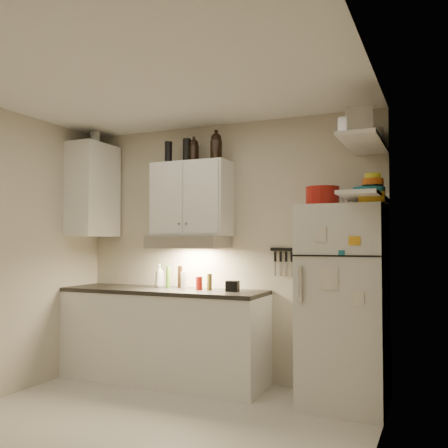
% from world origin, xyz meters
% --- Properties ---
extents(floor, '(3.20, 3.00, 0.02)m').
position_xyz_m(floor, '(0.00, 0.00, -0.01)').
color(floor, beige).
rests_on(floor, ground).
extents(ceiling, '(3.20, 3.00, 0.02)m').
position_xyz_m(ceiling, '(0.00, 0.00, 2.61)').
color(ceiling, white).
rests_on(ceiling, ground).
extents(back_wall, '(3.20, 0.02, 2.60)m').
position_xyz_m(back_wall, '(0.00, 1.51, 1.30)').
color(back_wall, beige).
rests_on(back_wall, ground).
extents(right_wall, '(0.02, 3.00, 2.60)m').
position_xyz_m(right_wall, '(1.61, 0.00, 1.30)').
color(right_wall, beige).
rests_on(right_wall, ground).
extents(base_cabinet, '(2.10, 0.60, 0.88)m').
position_xyz_m(base_cabinet, '(-0.55, 1.20, 0.44)').
color(base_cabinet, white).
rests_on(base_cabinet, floor).
extents(countertop, '(2.10, 0.62, 0.04)m').
position_xyz_m(countertop, '(-0.55, 1.20, 0.90)').
color(countertop, black).
rests_on(countertop, base_cabinet).
extents(upper_cabinet, '(0.80, 0.33, 0.75)m').
position_xyz_m(upper_cabinet, '(-0.30, 1.33, 1.83)').
color(upper_cabinet, white).
rests_on(upper_cabinet, back_wall).
extents(side_cabinet, '(0.33, 0.55, 1.00)m').
position_xyz_m(side_cabinet, '(-1.44, 1.20, 1.95)').
color(side_cabinet, white).
rests_on(side_cabinet, left_wall).
extents(range_hood, '(0.76, 0.46, 0.12)m').
position_xyz_m(range_hood, '(-0.30, 1.27, 1.39)').
color(range_hood, silver).
rests_on(range_hood, back_wall).
extents(fridge, '(0.70, 0.68, 1.70)m').
position_xyz_m(fridge, '(1.25, 1.16, 0.85)').
color(fridge, silver).
rests_on(fridge, floor).
extents(shelf_hi, '(0.30, 0.95, 0.03)m').
position_xyz_m(shelf_hi, '(1.45, 1.02, 2.20)').
color(shelf_hi, white).
rests_on(shelf_hi, right_wall).
extents(shelf_lo, '(0.30, 0.95, 0.03)m').
position_xyz_m(shelf_lo, '(1.45, 1.02, 1.76)').
color(shelf_lo, white).
rests_on(shelf_lo, right_wall).
extents(knife_strip, '(0.42, 0.02, 0.03)m').
position_xyz_m(knife_strip, '(0.70, 1.49, 1.32)').
color(knife_strip, black).
rests_on(knife_strip, back_wall).
extents(dutch_oven, '(0.31, 0.31, 0.17)m').
position_xyz_m(dutch_oven, '(1.08, 1.13, 1.78)').
color(dutch_oven, '#A21A12').
rests_on(dutch_oven, fridge).
extents(book_stack, '(0.23, 0.27, 0.08)m').
position_xyz_m(book_stack, '(1.51, 0.97, 1.74)').
color(book_stack, gold).
rests_on(book_stack, fridge).
extents(spice_jar, '(0.06, 0.06, 0.09)m').
position_xyz_m(spice_jar, '(1.28, 1.16, 1.74)').
color(spice_jar, silver).
rests_on(spice_jar, fridge).
extents(stock_pot, '(0.25, 0.25, 0.18)m').
position_xyz_m(stock_pot, '(1.45, 1.35, 2.30)').
color(stock_pot, silver).
rests_on(stock_pot, shelf_hi).
extents(tin_a, '(0.21, 0.19, 0.18)m').
position_xyz_m(tin_a, '(1.37, 0.92, 2.30)').
color(tin_a, '#AAAAAD').
rests_on(tin_a, shelf_hi).
extents(tin_b, '(0.23, 0.23, 0.19)m').
position_xyz_m(tin_b, '(1.46, 0.69, 2.31)').
color(tin_b, '#AAAAAD').
rests_on(tin_b, shelf_hi).
extents(bowl_teal, '(0.22, 0.22, 0.09)m').
position_xyz_m(bowl_teal, '(1.48, 1.21, 1.82)').
color(bowl_teal, '#186A86').
rests_on(bowl_teal, shelf_lo).
extents(bowl_orange, '(0.17, 0.17, 0.05)m').
position_xyz_m(bowl_orange, '(1.50, 1.12, 1.89)').
color(bowl_orange, '#DD5B14').
rests_on(bowl_orange, bowl_teal).
extents(bowl_yellow, '(0.14, 0.14, 0.04)m').
position_xyz_m(bowl_yellow, '(1.50, 1.12, 1.94)').
color(bowl_yellow, yellow).
rests_on(bowl_yellow, bowl_orange).
extents(plates, '(0.31, 0.31, 0.07)m').
position_xyz_m(plates, '(1.48, 1.09, 1.81)').
color(plates, '#186A86').
rests_on(plates, shelf_lo).
extents(growler_a, '(0.11, 0.11, 0.24)m').
position_xyz_m(growler_a, '(-0.28, 1.34, 2.32)').
color(growler_a, black).
rests_on(growler_a, upper_cabinet).
extents(growler_b, '(0.14, 0.14, 0.28)m').
position_xyz_m(growler_b, '(-0.02, 1.32, 2.34)').
color(growler_b, black).
rests_on(growler_b, upper_cabinet).
extents(thermos_a, '(0.11, 0.11, 0.24)m').
position_xyz_m(thermos_a, '(-0.34, 1.31, 2.32)').
color(thermos_a, black).
rests_on(thermos_a, upper_cabinet).
extents(thermos_b, '(0.10, 0.10, 0.22)m').
position_xyz_m(thermos_b, '(-0.54, 1.28, 2.31)').
color(thermos_b, black).
rests_on(thermos_b, upper_cabinet).
extents(side_jar, '(0.14, 0.14, 0.14)m').
position_xyz_m(side_jar, '(-1.42, 1.22, 2.52)').
color(side_jar, silver).
rests_on(side_jar, side_cabinet).
extents(soap_bottle, '(0.13, 0.13, 0.27)m').
position_xyz_m(soap_bottle, '(-0.65, 1.30, 1.05)').
color(soap_bottle, white).
rests_on(soap_bottle, countertop).
extents(pepper_mill, '(0.05, 0.05, 0.16)m').
position_xyz_m(pepper_mill, '(-0.07, 1.26, 1.00)').
color(pepper_mill, brown).
rests_on(pepper_mill, countertop).
extents(oil_bottle, '(0.05, 0.05, 0.22)m').
position_xyz_m(oil_bottle, '(-0.54, 1.29, 1.03)').
color(oil_bottle, '#3F6C1B').
rests_on(oil_bottle, countertop).
extents(vinegar_bottle, '(0.05, 0.05, 0.23)m').
position_xyz_m(vinegar_bottle, '(-0.44, 1.36, 1.03)').
color(vinegar_bottle, black).
rests_on(vinegar_bottle, countertop).
extents(clear_bottle, '(0.06, 0.06, 0.17)m').
position_xyz_m(clear_bottle, '(-0.34, 1.25, 1.01)').
color(clear_bottle, silver).
rests_on(clear_bottle, countertop).
extents(red_jar, '(0.08, 0.08, 0.13)m').
position_xyz_m(red_jar, '(-0.16, 1.24, 0.99)').
color(red_jar, '#A21A12').
rests_on(red_jar, countertop).
extents(caddy, '(0.12, 0.09, 0.10)m').
position_xyz_m(caddy, '(0.20, 1.22, 0.97)').
color(caddy, black).
rests_on(caddy, countertop).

